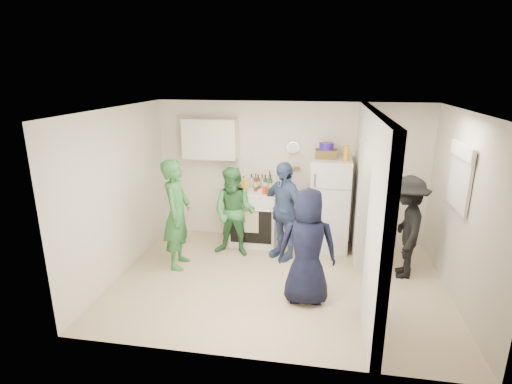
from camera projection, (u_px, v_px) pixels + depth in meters
floor at (278, 282)px, 5.90m from camera, size 4.80×4.80×0.00m
wall_back at (290, 172)px, 7.15m from camera, size 4.80×0.00×4.80m
wall_front at (260, 254)px, 3.94m from camera, size 4.80×0.00×4.80m
wall_left at (119, 193)px, 5.92m from camera, size 0.00×3.40×3.40m
wall_right at (464, 211)px, 5.16m from camera, size 0.00×3.40×3.40m
ceiling at (281, 110)px, 5.18m from camera, size 4.80×4.80×0.00m
partition_pier_back at (361, 184)px, 6.39m from camera, size 0.12×1.20×2.50m
partition_pier_front at (378, 238)px, 4.31m from camera, size 0.12×1.20×2.50m
partition_header at (375, 128)px, 5.05m from camera, size 0.12×1.00×0.40m
stove at (254, 216)px, 7.15m from camera, size 0.83×0.69×0.99m
upper_cabinet at (210, 139)px, 7.03m from camera, size 0.95×0.34×0.70m
fridge at (329, 205)px, 6.82m from camera, size 0.66×0.64×1.59m
wicker_basket at (326, 154)px, 6.63m from camera, size 0.35×0.25×0.15m
blue_bowl at (326, 146)px, 6.60m from camera, size 0.24×0.24×0.11m
yellow_cup_stack_top at (346, 153)px, 6.43m from camera, size 0.09×0.09×0.25m
wall_clock at (293, 148)px, 6.99m from camera, size 0.22×0.02×0.22m
spice_shelf at (290, 168)px, 7.07m from camera, size 0.35×0.08×0.03m
nook_window at (462, 177)px, 5.24m from camera, size 0.03×0.70×0.80m
nook_window_frame at (460, 177)px, 5.24m from camera, size 0.04×0.76×0.86m
nook_valance at (462, 151)px, 5.14m from camera, size 0.04×0.82×0.18m
yellow_cup_stack_stove at (245, 186)px, 6.78m from camera, size 0.09×0.09×0.25m
red_cup at (265, 191)px, 6.76m from camera, size 0.09×0.09×0.12m
person_green_left at (177, 214)px, 6.17m from camera, size 0.45×0.66×1.73m
person_green_center at (234, 212)px, 6.59m from camera, size 0.80×0.65×1.51m
person_denim at (283, 211)px, 6.48m from camera, size 0.99×0.91×1.63m
person_navy at (307, 247)px, 5.20m from camera, size 0.80×0.56×1.58m
person_nook at (406, 227)px, 5.89m from camera, size 0.68×1.06×1.55m
bottle_a at (239, 180)px, 7.12m from camera, size 0.08×0.08×0.26m
bottle_b at (244, 184)px, 6.90m from camera, size 0.06×0.06×0.27m
bottle_c at (251, 181)px, 7.11m from camera, size 0.08×0.08×0.26m
bottle_d at (256, 182)px, 6.89m from camera, size 0.06×0.06×0.32m
bottle_e at (262, 181)px, 7.11m from camera, size 0.07×0.07×0.25m
bottle_f at (265, 183)px, 6.94m from camera, size 0.08×0.08×0.29m
bottle_g at (270, 180)px, 7.04m from camera, size 0.06×0.06×0.32m
bottle_h at (235, 182)px, 6.87m from camera, size 0.06×0.06×0.33m
bottle_i at (258, 182)px, 7.06m from camera, size 0.07×0.07×0.25m
bottle_j at (271, 184)px, 6.80m from camera, size 0.06×0.06×0.32m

